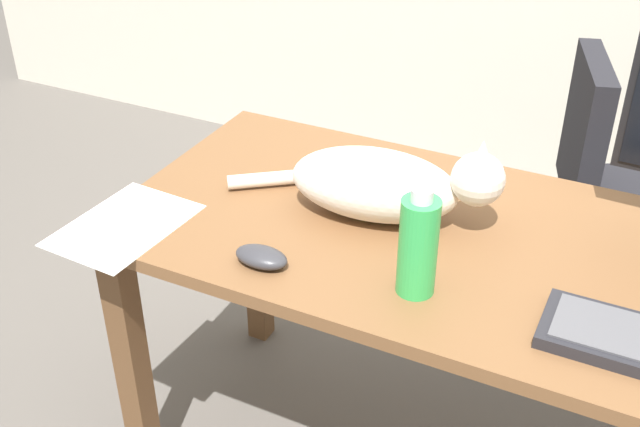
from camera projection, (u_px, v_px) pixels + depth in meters
The scene contains 6 objects.
desk at pixel (504, 290), 1.61m from camera, with size 1.66×0.70×0.73m.
office_chair at pixel (614, 232), 2.26m from camera, with size 0.50×0.48×0.89m.
cat at pixel (385, 183), 1.63m from camera, with size 0.61×0.23×0.20m.
computer_mouse at pixel (261, 257), 1.52m from camera, with size 0.11×0.06×0.04m, color #333338.
paper_sheet at pixel (124, 225), 1.64m from camera, with size 0.21×0.30×0.00m, color white.
water_bottle at pixel (418, 245), 1.40m from camera, with size 0.07×0.07×0.22m.
Camera 1 is at (0.22, -1.32, 1.62)m, focal length 43.81 mm.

